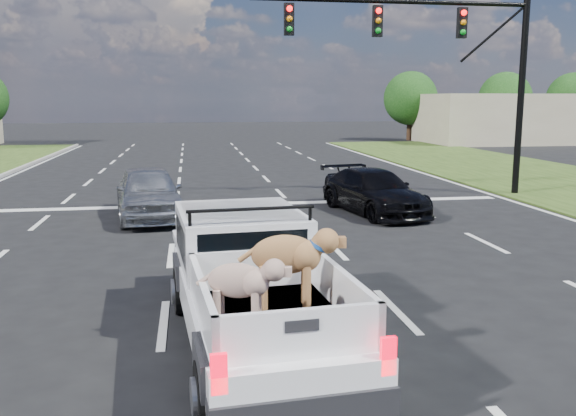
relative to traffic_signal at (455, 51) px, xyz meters
name	(u,v)px	position (x,y,z in m)	size (l,w,h in m)	color
ground	(283,317)	(-7.20, -10.50, -4.73)	(160.00, 160.00, 0.00)	black
road_markings	(244,227)	(-7.20, -3.94, -4.72)	(17.75, 60.00, 0.01)	silver
traffic_signal	(455,51)	(0.00, 0.00, 0.00)	(9.11, 0.31, 7.00)	black
building_right	(506,119)	(14.80, 23.50, -2.93)	(12.00, 7.00, 3.60)	tan
tree_far_d	(410,98)	(8.80, 27.50, -1.44)	(4.20, 4.20, 5.40)	#332114
tree_far_e	(505,98)	(16.80, 27.50, -1.44)	(4.20, 4.20, 5.40)	#332114
tree_far_f	(573,98)	(22.80, 27.50, -1.44)	(4.20, 4.20, 5.40)	#332114
pickup_truck	(252,282)	(-7.75, -11.44, -3.86)	(2.18, 5.03, 1.84)	black
silver_sedan	(149,192)	(-9.63, -2.29, -4.02)	(1.68, 4.17, 1.42)	#A9ABB0
black_coupe	(374,192)	(-3.36, -2.53, -4.11)	(1.73, 4.25, 1.23)	black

